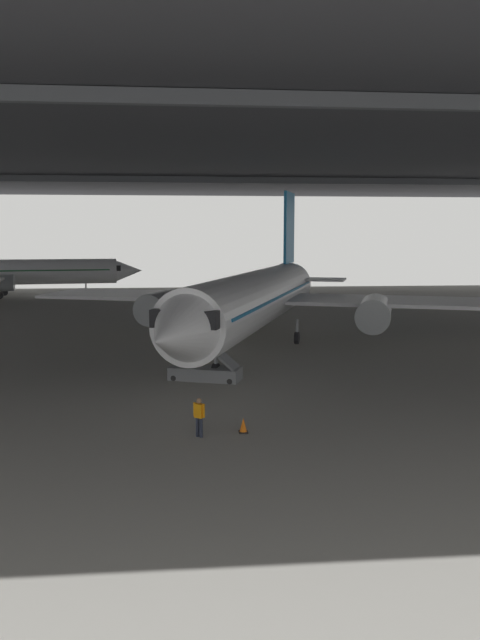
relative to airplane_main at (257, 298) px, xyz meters
name	(u,v)px	position (x,y,z in m)	size (l,w,h in m)	color
ground_plane	(239,354)	(-1.42, -2.16, -3.48)	(110.00, 110.00, 0.00)	gray
hangar_structure	(224,151)	(-1.50, 11.61, 11.55)	(121.00, 99.00, 15.66)	#4C4F54
airplane_main	(257,298)	(0.00, 0.00, 0.00)	(35.87, 36.12, 11.62)	white
boarding_stairs	(204,366)	(-4.02, -9.51, -2.75)	(4.46, 2.73, 4.69)	slate
crew_worker_near_nose	(199,415)	(-4.53, -19.26, -2.60)	(0.44, 0.40, 1.55)	#232838
crew_worker_by_stairs	(193,352)	(-4.57, -6.07, -2.60)	(0.52, 0.33, 1.55)	#232838
airplane_distant	(16,272)	(-26.70, 39.46, -0.27)	(31.87, 31.03, 10.19)	white
traffic_cone_orange	(243,425)	(-2.77, -18.86, -3.19)	(0.36, 0.36, 0.60)	black
baggage_tug	(189,318)	(-4.65, 12.14, -2.95)	(2.26, 2.49, 0.90)	yellow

